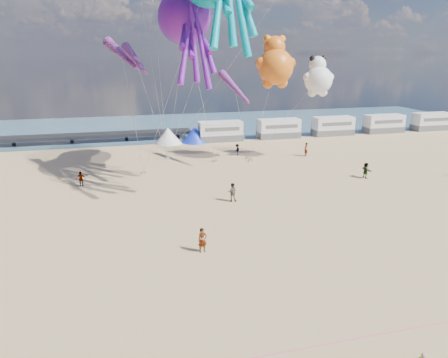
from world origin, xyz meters
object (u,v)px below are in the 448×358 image
beachgoer_4 (366,170)px  windsock_mid (235,88)px  motorhome_2 (333,126)px  standing_person (202,240)px  beachgoer_3 (81,179)px  sandbag_a (144,173)px  kite_panda (318,80)px  beachgoer_1 (232,192)px  sandbag_e (168,158)px  kite_octopus_purple (184,17)px  motorhome_1 (279,128)px  sandbag_b (215,161)px  motorhome_3 (384,124)px  sandbag_c (250,160)px  motorhome_0 (220,131)px  windsock_left (122,54)px  tent_blue (195,134)px  kite_teddy_orange (276,67)px  beachgoer_2 (237,150)px  beachgoer_5 (306,149)px  tent_white (168,136)px  windsock_right (135,59)px  sandbag_d (248,158)px  motorhome_4 (431,121)px

beachgoer_4 → windsock_mid: windsock_mid is taller
motorhome_2 → windsock_mid: bearing=-146.0°
motorhome_2 → standing_person: size_ratio=3.83×
motorhome_2 → beachgoer_3: bearing=-154.6°
sandbag_a → kite_panda: bearing=3.5°
sandbag_a → beachgoer_4: bearing=-17.9°
beachgoer_1 → sandbag_e: size_ratio=3.47×
motorhome_2 → beachgoer_1: size_ratio=3.81×
kite_octopus_purple → kite_panda: 17.38m
motorhome_1 → sandbag_b: (-13.05, -11.78, -1.39)m
motorhome_3 → beachgoer_3: (-47.31, -17.91, -0.73)m
beachgoer_1 → sandbag_c: size_ratio=3.47×
motorhome_0 → windsock_left: 23.62m
beachgoer_4 → sandbag_e: beachgoer_4 is taller
tent_blue → kite_teddy_orange: bearing=-61.0°
beachgoer_2 → motorhome_2: bearing=161.4°
beachgoer_5 → windsock_mid: windsock_mid is taller
sandbag_a → windsock_mid: bearing=5.4°
standing_person → kite_panda: (18.45, 21.05, 8.91)m
tent_white → windsock_right: size_ratio=0.80×
beachgoer_5 → kite_octopus_purple: (-15.75, -1.57, 15.57)m
motorhome_2 → beachgoer_4: 23.99m
motorhome_3 → standing_person: motorhome_3 is taller
beachgoer_5 → sandbag_d: bearing=-51.4°
tent_blue → kite_teddy_orange: (7.40, -13.37, 10.14)m
beachgoer_5 → sandbag_d: (-7.65, 0.62, -0.79)m
kite_octopus_purple → windsock_mid: size_ratio=1.82×
beachgoer_4 → beachgoer_5: beachgoer_5 is taller
motorhome_2 → kite_octopus_purple: 33.13m
sandbag_b → sandbag_c: 4.43m
motorhome_4 → beachgoer_5: bearing=-157.7°
motorhome_2 → sandbag_d: 21.48m
motorhome_3 → tent_blue: (-32.50, 0.00, -0.30)m
motorhome_2 → kite_octopus_purple: bearing=-152.5°
beachgoer_3 → sandbag_d: size_ratio=3.06×
beachgoer_3 → sandbag_a: bearing=-154.3°
kite_octopus_purple → motorhome_0: bearing=52.9°
beachgoer_4 → windsock_right: bearing=75.9°
beachgoer_5 → sandbag_b: beachgoer_5 is taller
tent_white → beachgoer_3: 20.93m
beachgoer_1 → beachgoer_3: bearing=-12.2°
kite_teddy_orange → windsock_right: size_ratio=1.41×
beachgoer_4 → sandbag_d: bearing=35.9°
sandbag_c → motorhome_0: bearing=93.5°
motorhome_3 → sandbag_c: bearing=-155.3°
windsock_right → motorhome_4: bearing=-0.5°
motorhome_4 → kite_panda: kite_panda is taller
beachgoer_3 → kite_octopus_purple: kite_octopus_purple is taller
kite_octopus_purple → kite_panda: bearing=-9.4°
beachgoer_1 → kite_octopus_purple: kite_octopus_purple is taller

